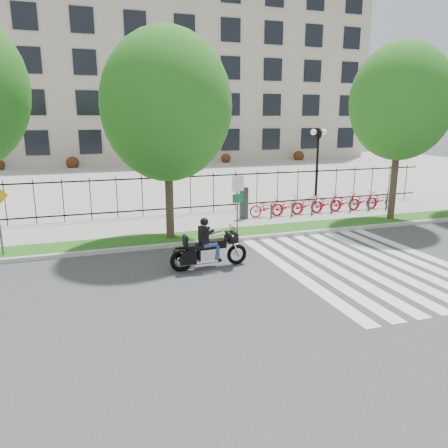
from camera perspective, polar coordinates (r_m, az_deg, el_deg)
name	(u,v)px	position (r m, az deg, el deg)	size (l,w,h in m)	color
ground	(229,281)	(13.34, 0.68, -7.45)	(120.00, 120.00, 0.00)	#37373A
curb	(194,243)	(17.04, -3.93, -2.51)	(60.00, 0.20, 0.15)	#AEABA4
grass_verge	(189,238)	(17.83, -4.64, -1.78)	(60.00, 1.50, 0.15)	#245A16
sidewalk	(175,224)	(20.19, -6.39, 0.00)	(60.00, 3.50, 0.15)	#9B9891
plaza	(129,177)	(37.27, -12.32, 5.99)	(80.00, 34.00, 0.10)	#9B9891
crosswalk_stripes	(364,264)	(15.54, 17.77, -5.02)	(5.70, 8.00, 0.01)	silver
iron_fence	(167,195)	(21.65, -7.48, 3.80)	(30.00, 0.06, 2.00)	black
office_building	(104,74)	(57.04, -15.36, 18.35)	(60.00, 21.90, 20.15)	#AAA089
lamp_post_right	(318,145)	(27.68, 12.18, 10.02)	(1.06, 0.70, 4.25)	black
street_tree_1	(167,106)	(17.04, -7.50, 15.07)	(4.93, 4.93, 7.96)	#35291D
street_tree_2	(401,102)	(21.85, 22.11, 14.56)	(4.56, 4.56, 8.01)	#35291D
bike_share_station	(325,203)	(22.73, 13.05, 2.68)	(8.87, 0.85, 1.50)	#2D2D33
sign_pole_regulatory	(238,196)	(17.70, 1.80, 3.66)	(0.50, 0.09, 2.50)	#59595B
motorcycle_rider	(209,248)	(14.30, -2.00, -3.12)	(2.66, 0.79, 2.05)	black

